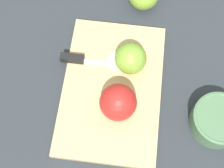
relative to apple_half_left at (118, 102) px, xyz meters
The scene contains 7 objects.
ground_plane 0.08m from the apple_half_left, 10.73° to the left, with size 4.00×4.00×0.00m, color #282D33.
cutting_board 0.08m from the apple_half_left, 10.73° to the left, with size 0.40×0.30×0.02m.
apple_half_left is the anchor object (origin of this frame).
apple_half_right 0.12m from the apple_half_left, 19.04° to the right, with size 0.08×0.08×0.08m.
knife 0.16m from the apple_half_left, 35.47° to the left, with size 0.04×0.16×0.02m.
apple_slice 0.13m from the apple_half_left, ahead, with size 0.05×0.05×0.01m.
bowl 0.23m from the apple_half_left, 101.55° to the right, with size 0.12×0.12×0.05m.
Camera 1 is at (-0.27, 0.02, 0.72)m, focal length 50.00 mm.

